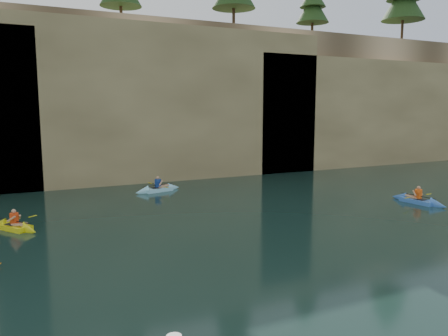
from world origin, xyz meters
name	(u,v)px	position (x,y,z in m)	size (l,w,h in m)	color
ground	(379,309)	(0.00, 0.00, 0.00)	(160.00, 160.00, 0.00)	black
cliff	(122,99)	(0.00, 30.00, 6.00)	(70.00, 16.00, 12.00)	tan
cliff_slab_center	(172,101)	(2.00, 22.60, 5.70)	(24.00, 2.40, 11.40)	tan
cliff_slab_east	(377,111)	(22.00, 22.60, 4.92)	(26.00, 2.40, 9.84)	tan
sea_cave_center	(91,163)	(-4.00, 21.95, 1.60)	(3.50, 1.00, 3.20)	black
sea_cave_east	(270,145)	(10.00, 21.95, 2.25)	(5.00, 1.00, 4.50)	black
kayaker_yellow	(15,226)	(-8.68, 12.52, 0.14)	(2.17, 2.66, 1.13)	yellow
kayaker_ltblue_mid	(158,189)	(-0.48, 18.23, 0.15)	(3.26, 2.34, 1.21)	#98E3FF
kayaker_blue_east	(418,200)	(11.59, 8.73, 0.15)	(2.36, 3.43, 1.20)	#3E75D5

